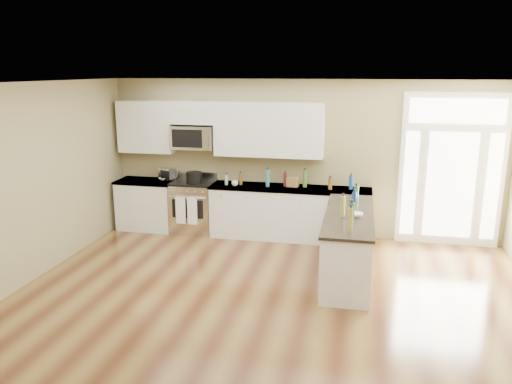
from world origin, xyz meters
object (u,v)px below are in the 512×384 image
(peninsula_cabinet, at_px, (348,246))
(kitchen_range, at_px, (193,207))
(toaster_oven, at_px, (167,174))
(stockpot, at_px, (194,177))

(peninsula_cabinet, bearing_deg, kitchen_range, 153.32)
(peninsula_cabinet, bearing_deg, toaster_oven, 155.35)
(kitchen_range, distance_m, stockpot, 0.59)
(stockpot, distance_m, toaster_oven, 0.64)
(peninsula_cabinet, relative_size, toaster_oven, 8.85)
(peninsula_cabinet, height_order, stockpot, stockpot)
(peninsula_cabinet, distance_m, kitchen_range, 3.23)
(kitchen_range, height_order, toaster_oven, toaster_oven)
(stockpot, xyz_separation_m, toaster_oven, (-0.60, 0.21, -0.01))
(kitchen_range, relative_size, toaster_oven, 4.12)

